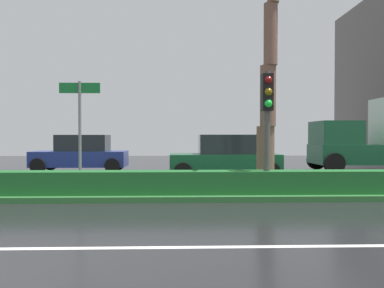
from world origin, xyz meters
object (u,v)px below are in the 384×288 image
(box_truck_lead, at_px, (383,139))
(street_name_sign, at_px, (80,121))
(traffic_signal_median_right, at_px, (267,110))
(car_in_traffic_second, at_px, (81,154))
(car_in_traffic_third, at_px, (226,157))

(box_truck_lead, bearing_deg, street_name_sign, 32.25)
(traffic_signal_median_right, bearing_deg, car_in_traffic_second, 128.74)
(car_in_traffic_second, height_order, box_truck_lead, box_truck_lead)
(traffic_signal_median_right, xyz_separation_m, car_in_traffic_second, (-6.89, 8.59, -1.53))
(box_truck_lead, bearing_deg, car_in_traffic_second, -1.01)
(street_name_sign, bearing_deg, car_in_traffic_third, 47.28)
(street_name_sign, distance_m, car_in_traffic_third, 6.79)
(street_name_sign, height_order, car_in_traffic_second, street_name_sign)
(car_in_traffic_third, bearing_deg, traffic_signal_median_right, 94.77)
(street_name_sign, xyz_separation_m, box_truck_lead, (12.32, 7.77, -0.53))
(street_name_sign, relative_size, car_in_traffic_second, 0.70)
(traffic_signal_median_right, bearing_deg, street_name_sign, 173.51)
(car_in_traffic_second, xyz_separation_m, box_truck_lead, (14.22, -0.25, 0.72))
(car_in_traffic_second, bearing_deg, street_name_sign, 103.35)
(traffic_signal_median_right, height_order, car_in_traffic_third, traffic_signal_median_right)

